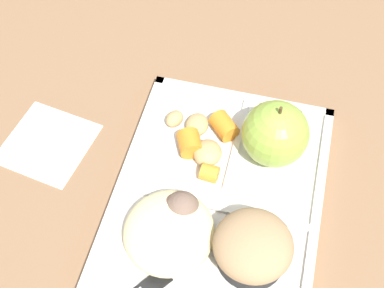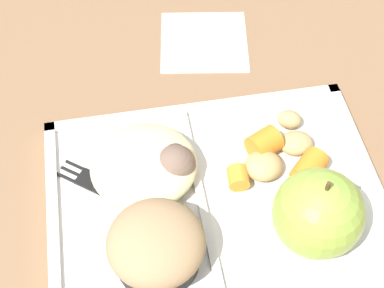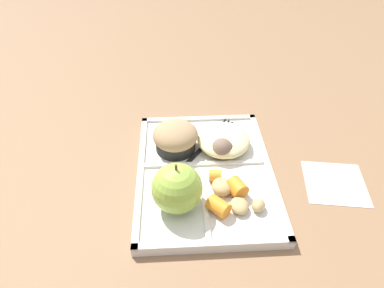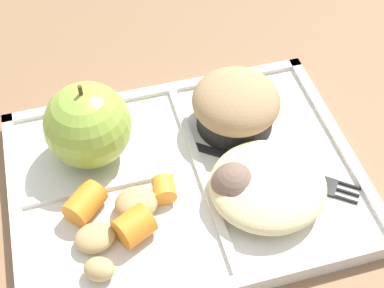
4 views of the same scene
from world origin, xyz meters
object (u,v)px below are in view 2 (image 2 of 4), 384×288
bran_muffin (156,246)px  plastic_fork (119,194)px  green_apple (318,213)px  lunch_tray (216,204)px

bran_muffin → plastic_fork: size_ratio=0.63×
green_apple → lunch_tray: bearing=-33.2°
bran_muffin → plastic_fork: 0.08m
lunch_tray → plastic_fork: 0.09m
lunch_tray → green_apple: bearing=146.8°
bran_muffin → green_apple: bearing=-180.0°
bran_muffin → plastic_fork: (0.03, -0.07, -0.03)m
lunch_tray → bran_muffin: size_ratio=3.76×
lunch_tray → green_apple: 0.10m
green_apple → bran_muffin: size_ratio=1.05×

